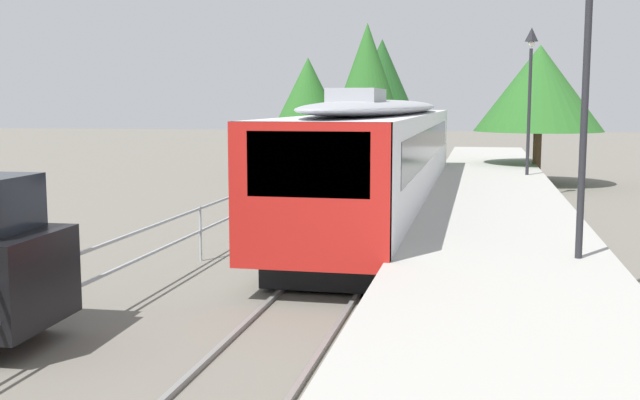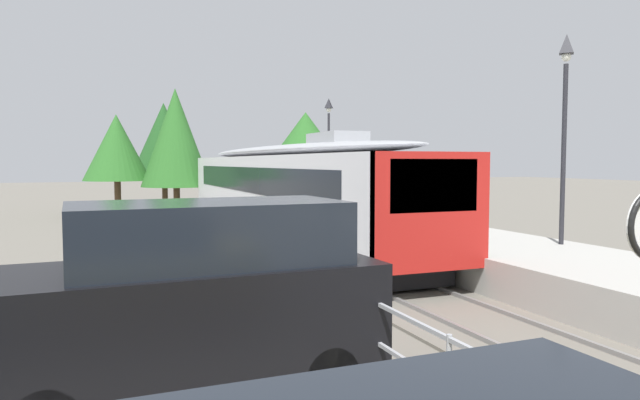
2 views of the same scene
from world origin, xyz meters
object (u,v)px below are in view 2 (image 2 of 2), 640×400
object	(u,v)px
commuter_train	(283,185)
parked_van_black	(192,297)
platform_lamp_far_end	(329,131)
platform_lamp_mid_platform	(565,99)

from	to	relation	value
commuter_train	parked_van_black	world-z (taller)	commuter_train
commuter_train	platform_lamp_far_end	size ratio (longest dim) A/B	3.89
commuter_train	platform_lamp_far_end	world-z (taller)	platform_lamp_far_end
platform_lamp_mid_platform	parked_van_black	distance (m)	11.34
platform_lamp_mid_platform	platform_lamp_far_end	world-z (taller)	same
platform_lamp_mid_platform	parked_van_black	bearing A→B (deg)	-158.16
platform_lamp_mid_platform	commuter_train	bearing A→B (deg)	116.20
platform_lamp_mid_platform	platform_lamp_far_end	distance (m)	15.69
commuter_train	platform_lamp_far_end	xyz separation A→B (m)	(4.54, 6.46, 2.47)
commuter_train	parked_van_black	distance (m)	14.38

